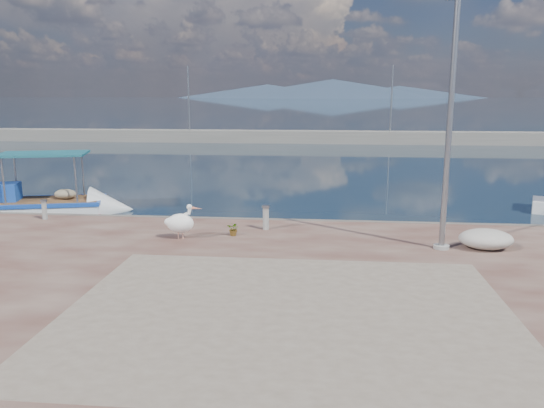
{
  "coord_description": "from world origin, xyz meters",
  "views": [
    {
      "loc": [
        1.66,
        -12.94,
        4.81
      ],
      "look_at": [
        0.0,
        3.8,
        1.3
      ],
      "focal_mm": 35.0,
      "sensor_mm": 36.0,
      "label": 1
    }
  ],
  "objects": [
    {
      "name": "mountains",
      "position": [
        4.39,
        650.0,
        9.51
      ],
      "size": [
        370.0,
        280.0,
        22.0
      ],
      "color": "#28384C",
      "rests_on": "ground"
    },
    {
      "name": "quay",
      "position": [
        0.0,
        -6.0,
        0.25
      ],
      "size": [
        44.0,
        22.0,
        0.5
      ],
      "primitive_type": "cube",
      "color": "#4A2720",
      "rests_on": "ground"
    },
    {
      "name": "breakwater",
      "position": [
        -0.0,
        40.0,
        0.6
      ],
      "size": [
        120.0,
        2.2,
        7.5
      ],
      "color": "gray",
      "rests_on": "ground"
    },
    {
      "name": "boat_left",
      "position": [
        -9.58,
        7.11,
        0.23
      ],
      "size": [
        6.37,
        3.46,
        2.92
      ],
      "rotation": [
        0.0,
        0.0,
        0.26
      ],
      "color": "white",
      "rests_on": "ground"
    },
    {
      "name": "ground",
      "position": [
        0.0,
        0.0,
        0.0
      ],
      "size": [
        1400.0,
        1400.0,
        0.0
      ],
      "primitive_type": "plane",
      "color": "#162635",
      "rests_on": "ground"
    },
    {
      "name": "net_pile_d",
      "position": [
        6.26,
        2.04,
        0.78
      ],
      "size": [
        1.5,
        1.12,
        0.56
      ],
      "primitive_type": "ellipsoid",
      "color": "beige",
      "rests_on": "quay"
    },
    {
      "name": "bollard_far",
      "position": [
        -8.04,
        4.23,
        0.87
      ],
      "size": [
        0.23,
        0.23,
        0.69
      ],
      "color": "gray",
      "rests_on": "quay"
    },
    {
      "name": "lamp_post",
      "position": [
        5.02,
        1.96,
        3.8
      ],
      "size": [
        0.44,
        0.96,
        7.0
      ],
      "color": "gray",
      "rests_on": "quay"
    },
    {
      "name": "quay_patch",
      "position": [
        1.0,
        -3.0,
        0.5
      ],
      "size": [
        9.0,
        7.0,
        0.01
      ],
      "primitive_type": "cube",
      "color": "gray",
      "rests_on": "quay"
    },
    {
      "name": "bollard_near",
      "position": [
        -0.18,
        3.59,
        0.93
      ],
      "size": [
        0.26,
        0.26,
        0.79
      ],
      "color": "gray",
      "rests_on": "quay"
    },
    {
      "name": "potted_plant",
      "position": [
        -1.08,
        2.73,
        0.71
      ],
      "size": [
        0.47,
        0.43,
        0.43
      ],
      "primitive_type": "imported",
      "rotation": [
        0.0,
        0.0,
        -0.31
      ],
      "color": "#33722D",
      "rests_on": "quay"
    },
    {
      "name": "pelican",
      "position": [
        -2.6,
        2.19,
        1.01
      ],
      "size": [
        1.11,
        0.55,
        1.08
      ],
      "rotation": [
        0.0,
        0.0,
        0.05
      ],
      "color": "tan",
      "rests_on": "quay"
    }
  ]
}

